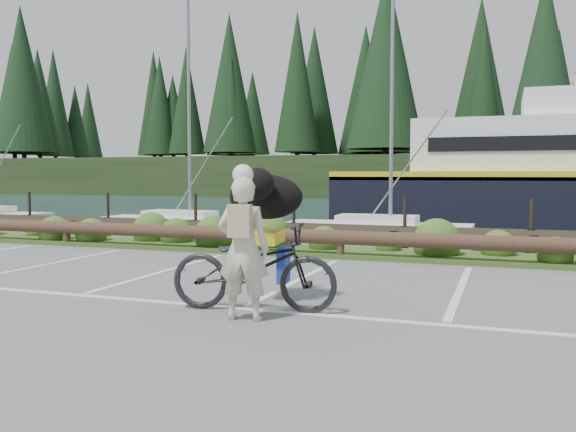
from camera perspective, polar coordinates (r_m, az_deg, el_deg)
name	(u,v)px	position (r m, az deg, el deg)	size (l,w,h in m)	color
ground	(255,303)	(8.49, -3.14, -8.12)	(72.00, 72.00, 0.00)	#5D5C5F
harbor_backdrop	(484,187)	(86.23, 17.91, 2.62)	(170.00, 160.00, 30.00)	#1C3644
vegetation_strip	(349,252)	(13.46, 5.70, -3.42)	(34.00, 1.60, 0.10)	#3D5B21
log_rail	(340,259)	(12.79, 4.93, -4.02)	(32.00, 0.30, 0.60)	#443021
bicycle	(254,267)	(7.92, -3.23, -4.80)	(0.76, 2.17, 1.14)	black
cyclist	(243,249)	(7.39, -4.20, -3.07)	(0.64, 0.42, 1.75)	beige
dog	(266,197)	(8.51, -2.11, 1.80)	(1.09, 0.53, 0.63)	black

